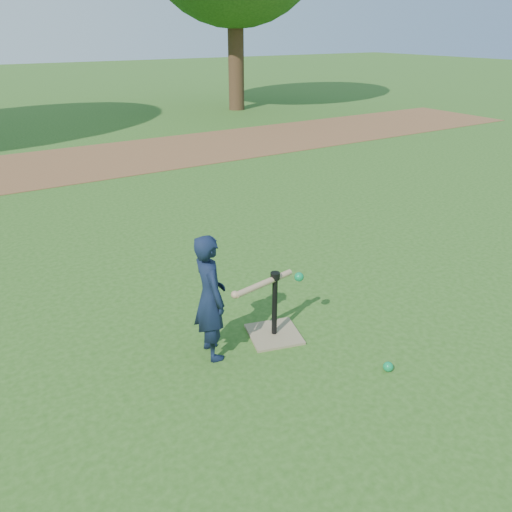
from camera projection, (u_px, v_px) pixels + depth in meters
ground at (283, 362)px, 4.04m from camera, size 80.00×80.00×0.00m
dirt_strip at (65, 164)px, 9.81m from camera, size 24.00×3.00×0.01m
child at (210, 297)px, 3.92m from camera, size 0.29×0.41×1.06m
wiffle_ball_ground at (388, 367)px, 3.91m from camera, size 0.08×0.08×0.08m
batting_tee at (274, 325)px, 4.34m from camera, size 0.53×0.53×0.61m
swing_action at (269, 283)px, 4.08m from camera, size 0.70×0.16×0.09m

